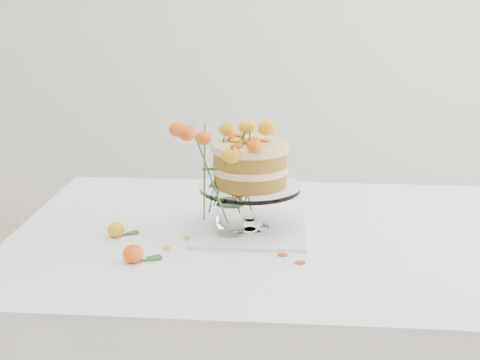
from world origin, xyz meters
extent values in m
cube|color=tan|center=(0.00, 0.00, 0.73)|extent=(1.40, 0.90, 0.04)
cylinder|color=tan|center=(-0.62, 0.37, 0.35)|extent=(0.06, 0.06, 0.71)
cube|color=white|center=(0.00, 0.00, 0.75)|extent=(1.42, 0.92, 0.01)
cube|color=white|center=(0.00, 0.46, 0.65)|extent=(1.42, 0.01, 0.20)
cube|color=white|center=(-0.71, 0.00, 0.65)|extent=(0.01, 0.92, 0.20)
cube|color=white|center=(-0.11, 0.02, 0.76)|extent=(0.29, 0.29, 0.01)
cylinder|color=white|center=(-0.11, 0.02, 0.83)|extent=(0.03, 0.03, 0.08)
cylinder|color=white|center=(-0.11, 0.02, 0.87)|extent=(0.26, 0.26, 0.01)
cylinder|color=#A56625|center=(-0.11, 0.02, 0.90)|extent=(0.21, 0.21, 0.04)
cylinder|color=#FFE5A4|center=(-0.11, 0.02, 0.92)|extent=(0.22, 0.22, 0.02)
cylinder|color=#A56625|center=(-0.11, 0.02, 0.95)|extent=(0.21, 0.21, 0.04)
cylinder|color=#FFE5A4|center=(-0.11, 0.02, 0.98)|extent=(0.22, 0.22, 0.02)
cylinder|color=white|center=(-0.16, -0.03, 0.76)|extent=(0.06, 0.06, 0.01)
cylinder|color=white|center=(-0.16, -0.03, 0.80)|extent=(0.07, 0.07, 0.08)
ellipsoid|color=gold|center=(-0.44, -0.05, 0.77)|extent=(0.04, 0.04, 0.04)
cylinder|color=#2C5923|center=(-0.41, -0.04, 0.76)|extent=(0.05, 0.02, 0.00)
ellipsoid|color=#E4510B|center=(-0.36, -0.21, 0.78)|extent=(0.05, 0.05, 0.04)
cylinder|color=#2C5923|center=(-0.33, -0.20, 0.76)|extent=(0.06, 0.02, 0.00)
ellipsoid|color=#F4AC0F|center=(-0.12, -0.10, 0.76)|extent=(0.03, 0.02, 0.00)
ellipsoid|color=#F4AC0F|center=(-0.02, -0.14, 0.76)|extent=(0.03, 0.02, 0.00)
ellipsoid|color=#F4AC0F|center=(0.02, -0.18, 0.76)|extent=(0.03, 0.02, 0.00)
ellipsoid|color=#F4AC0F|center=(-0.26, -0.05, 0.76)|extent=(0.03, 0.02, 0.00)
ellipsoid|color=#F4AC0F|center=(-0.30, -0.12, 0.76)|extent=(0.03, 0.02, 0.00)
camera|label=1|loc=(0.00, -1.59, 1.38)|focal=50.00mm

